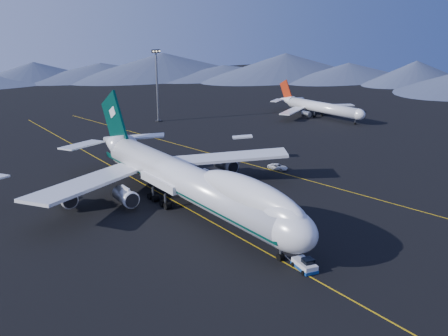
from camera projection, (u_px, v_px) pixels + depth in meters
ground at (188, 209)px, 95.90m from camera, size 500.00×500.00×0.00m
taxiway_line_main at (188, 209)px, 95.90m from camera, size 0.25×220.00×0.01m
taxiway_line_side at (272, 170)px, 120.49m from camera, size 28.08×198.09×0.01m
boeing_747 at (187, 180)px, 94.28m from camera, size 59.62×72.43×19.37m
pushback_tug at (304, 266)px, 72.42m from camera, size 3.17×4.66×1.87m
second_jet at (319, 107)px, 185.88m from camera, size 38.14×43.09×12.26m
service_van at (278, 167)px, 120.90m from camera, size 3.84×5.41×1.37m
floodlight_mast at (157, 86)px, 175.34m from camera, size 3.11×2.33×25.17m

